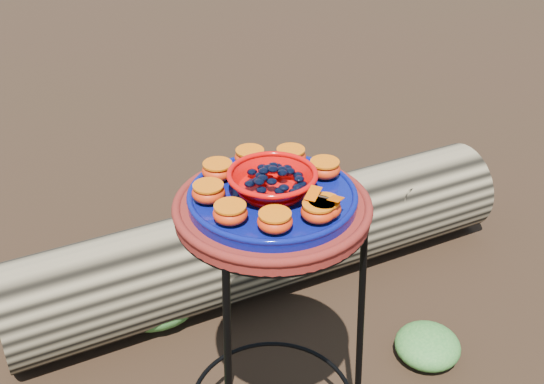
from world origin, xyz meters
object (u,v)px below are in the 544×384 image
terracotta_saucer (272,210)px  red_bowl (272,183)px  plant_stand (272,341)px  driftwood_log (264,243)px  cobalt_plate (272,198)px

terracotta_saucer → red_bowl: red_bowl is taller
plant_stand → driftwood_log: 0.69m
plant_stand → terracotta_saucer: terracotta_saucer is taller
cobalt_plate → plant_stand: bearing=0.0°
red_bowl → cobalt_plate: bearing=0.0°
plant_stand → cobalt_plate: cobalt_plate is taller
cobalt_plate → red_bowl: bearing=0.0°
cobalt_plate → red_bowl: (0.00, 0.00, 0.04)m
terracotta_saucer → red_bowl: size_ratio=2.33×
terracotta_saucer → cobalt_plate: (0.00, 0.00, 0.03)m
cobalt_plate → driftwood_log: cobalt_plate is taller
terracotta_saucer → driftwood_log: 0.86m
plant_stand → terracotta_saucer: (0.00, 0.00, 0.37)m
plant_stand → terracotta_saucer: bearing=0.0°
cobalt_plate → driftwood_log: 0.88m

